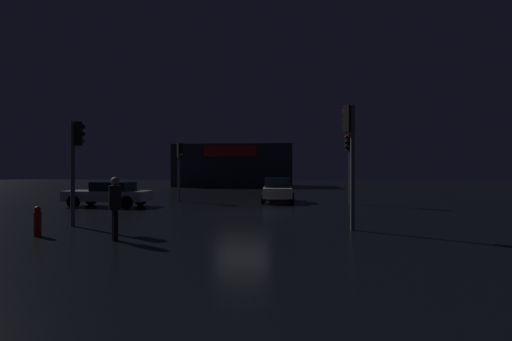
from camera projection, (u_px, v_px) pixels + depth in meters
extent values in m
plane|color=black|center=(242.00, 212.00, 17.93)|extent=(120.00, 120.00, 0.00)
cube|color=#33383D|center=(236.00, 166.00, 48.25)|extent=(14.48, 8.60, 5.21)
cube|color=red|center=(230.00, 151.00, 43.83)|extent=(6.25, 0.24, 1.25)
cylinder|color=#595B60|center=(350.00, 169.00, 22.11)|extent=(0.15, 0.15, 4.17)
cube|color=black|center=(348.00, 142.00, 22.02)|extent=(0.40, 0.41, 0.98)
sphere|color=red|center=(346.00, 137.00, 21.93)|extent=(0.20, 0.20, 0.20)
sphere|color=black|center=(346.00, 142.00, 21.93)|extent=(0.20, 0.20, 0.20)
sphere|color=black|center=(346.00, 147.00, 21.93)|extent=(0.20, 0.20, 0.20)
cylinder|color=#595B60|center=(352.00, 168.00, 12.57)|extent=(0.15, 0.15, 4.23)
cube|color=black|center=(349.00, 119.00, 12.69)|extent=(0.41, 0.41, 0.90)
sphere|color=red|center=(345.00, 112.00, 12.82)|extent=(0.20, 0.20, 0.20)
sphere|color=black|center=(345.00, 119.00, 12.82)|extent=(0.20, 0.20, 0.20)
sphere|color=black|center=(345.00, 127.00, 12.82)|extent=(0.20, 0.20, 0.20)
cylinder|color=#595B60|center=(73.00, 174.00, 13.49)|extent=(0.15, 0.15, 3.79)
cube|color=black|center=(77.00, 134.00, 13.59)|extent=(0.41, 0.41, 0.87)
sphere|color=black|center=(82.00, 127.00, 13.68)|extent=(0.20, 0.20, 0.20)
sphere|color=black|center=(82.00, 134.00, 13.68)|extent=(0.20, 0.20, 0.20)
sphere|color=#19D13F|center=(82.00, 141.00, 13.68)|extent=(0.20, 0.20, 0.20)
cylinder|color=#595B60|center=(179.00, 172.00, 24.31)|extent=(0.15, 0.15, 3.78)
cube|color=black|center=(180.00, 150.00, 24.18)|extent=(0.41, 0.41, 0.90)
sphere|color=black|center=(181.00, 146.00, 24.04)|extent=(0.20, 0.20, 0.20)
sphere|color=black|center=(181.00, 150.00, 24.04)|extent=(0.20, 0.20, 0.20)
sphere|color=#19D13F|center=(181.00, 154.00, 24.04)|extent=(0.20, 0.20, 0.20)
cube|color=silver|center=(278.00, 192.00, 23.80)|extent=(1.94, 4.11, 0.62)
cube|color=black|center=(278.00, 182.00, 23.93)|extent=(1.67, 2.00, 0.60)
cylinder|color=black|center=(292.00, 198.00, 22.42)|extent=(0.25, 0.67, 0.66)
cylinder|color=black|center=(263.00, 198.00, 22.52)|extent=(0.25, 0.67, 0.66)
cylinder|color=black|center=(291.00, 195.00, 25.07)|extent=(0.25, 0.67, 0.66)
cylinder|color=black|center=(265.00, 195.00, 25.18)|extent=(0.25, 0.67, 0.66)
cube|color=#B7B7BF|center=(108.00, 196.00, 20.74)|extent=(4.63, 1.80, 0.55)
cube|color=black|center=(113.00, 186.00, 20.70)|extent=(2.08, 1.57, 0.50)
cylinder|color=black|center=(73.00, 202.00, 20.10)|extent=(0.68, 0.24, 0.67)
cylinder|color=black|center=(91.00, 199.00, 21.78)|extent=(0.68, 0.24, 0.67)
cylinder|color=black|center=(126.00, 202.00, 19.71)|extent=(0.68, 0.24, 0.67)
cylinder|color=black|center=(140.00, 200.00, 21.39)|extent=(0.68, 0.24, 0.67)
cylinder|color=black|center=(114.00, 225.00, 10.79)|extent=(0.14, 0.14, 0.89)
cylinder|color=black|center=(116.00, 226.00, 10.66)|extent=(0.14, 0.14, 0.89)
cylinder|color=black|center=(115.00, 198.00, 10.72)|extent=(0.48, 0.48, 0.70)
sphere|color=tan|center=(115.00, 181.00, 10.72)|extent=(0.24, 0.24, 0.24)
cylinder|color=red|center=(37.00, 224.00, 11.45)|extent=(0.22, 0.22, 0.75)
sphere|color=red|center=(37.00, 209.00, 11.45)|extent=(0.20, 0.20, 0.20)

